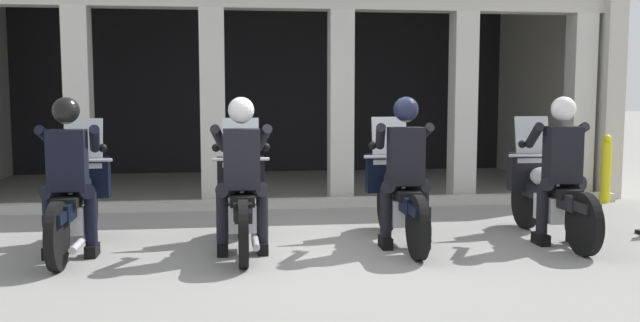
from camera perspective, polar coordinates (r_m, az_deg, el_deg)
The scene contains 12 objects.
ground_plane at distance 10.19m, azimuth -1.88°, elevation -3.46°, with size 80.00×80.00×0.00m, color gray.
station_building at distance 12.41m, azimuth -4.24°, elevation 8.13°, with size 10.43×4.58×3.40m.
kerb_strip at distance 9.76m, azimuth -3.29°, elevation -3.52°, with size 9.93×0.24×0.12m, color #B7B5AD.
motorcycle_far_left at distance 7.54m, azimuth -19.44°, elevation -3.25°, with size 0.62×2.04×1.35m.
police_officer_far_left at distance 7.21m, azimuth -20.04°, elevation -0.17°, with size 0.63×0.61×1.58m.
motorcycle_center_left at distance 7.28m, azimuth -6.46°, elevation -3.27°, with size 0.62×2.04×1.35m.
police_officer_center_left at distance 6.94m, azimuth -6.48°, elevation -0.07°, with size 0.63×0.61×1.58m.
motorcycle_center_right at distance 7.57m, azimuth 6.46°, elevation -2.92°, with size 0.62×2.04×1.35m.
police_officer_center_right at distance 7.24m, azimuth 7.02°, elevation 0.17°, with size 0.63×0.61×1.58m.
motorcycle_far_right at distance 8.09m, azimuth 18.26°, elevation -2.61°, with size 0.62×2.04×1.35m.
police_officer_far_right at distance 7.79m, azimuth 19.25°, elevation 0.28°, with size 0.63×0.61×1.58m.
bollard_kerbside at distance 10.97m, azimuth 22.51°, elevation -0.60°, with size 0.14×0.14×1.01m.
Camera 1 is at (-0.93, -7.01, 1.66)m, focal length 38.82 mm.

